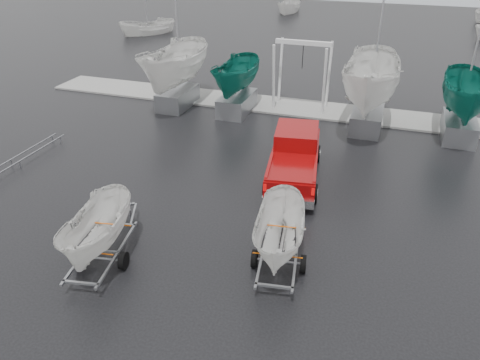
% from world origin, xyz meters
% --- Properties ---
extents(ground_plane, '(120.00, 120.00, 0.00)m').
position_xyz_m(ground_plane, '(0.00, 0.00, 0.00)').
color(ground_plane, black).
rests_on(ground_plane, ground).
extents(dock, '(30.00, 3.00, 0.12)m').
position_xyz_m(dock, '(0.00, 13.00, 0.05)').
color(dock, '#999993').
rests_on(dock, ground).
extents(pickup_truck, '(2.89, 6.19, 1.98)m').
position_xyz_m(pickup_truck, '(3.48, 4.40, 1.03)').
color(pickup_truck, maroon).
rests_on(pickup_truck, ground).
extents(trailer_hitched, '(1.87, 3.74, 4.74)m').
position_xyz_m(trailer_hitched, '(4.44, -2.01, 2.58)').
color(trailer_hitched, gray).
rests_on(trailer_hitched, ground).
extents(trailer_parked, '(1.87, 3.75, 4.64)m').
position_xyz_m(trailer_parked, '(-1.19, -3.75, 2.53)').
color(trailer_parked, gray).
rests_on(trailer_parked, ground).
extents(boat_hoist, '(3.30, 2.18, 4.12)m').
position_xyz_m(boat_hoist, '(1.88, 13.00, 2.67)').
color(boat_hoist, silver).
rests_on(boat_hoist, ground).
extents(keelboat_0, '(2.72, 3.20, 10.90)m').
position_xyz_m(keelboat_0, '(-5.38, 11.00, 4.34)').
color(keelboat_0, gray).
rests_on(keelboat_0, ground).
extents(keelboat_1, '(2.08, 3.20, 6.63)m').
position_xyz_m(keelboat_1, '(-1.57, 11.20, 3.25)').
color(keelboat_1, gray).
rests_on(keelboat_1, ground).
extents(keelboat_2, '(2.96, 3.20, 11.14)m').
position_xyz_m(keelboat_2, '(6.05, 11.00, 4.70)').
color(keelboat_2, gray).
rests_on(keelboat_2, ground).
extents(keelboat_3, '(2.32, 3.20, 10.49)m').
position_xyz_m(keelboat_3, '(10.76, 11.30, 3.67)').
color(keelboat_3, gray).
rests_on(keelboat_3, ground).
extents(mast_rack_0, '(0.56, 6.50, 0.06)m').
position_xyz_m(mast_rack_0, '(-9.00, 1.00, 0.35)').
color(mast_rack_0, gray).
rests_on(mast_rack_0, ground).
extents(moored_boat_0, '(3.27, 3.28, 11.06)m').
position_xyz_m(moored_boat_0, '(-17.67, 29.89, 0.01)').
color(moored_boat_0, silver).
rests_on(moored_boat_0, ground).
extents(moored_boat_1, '(2.53, 2.60, 11.29)m').
position_xyz_m(moored_boat_1, '(-7.04, 47.94, 0.00)').
color(moored_boat_1, silver).
rests_on(moored_boat_1, ground).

